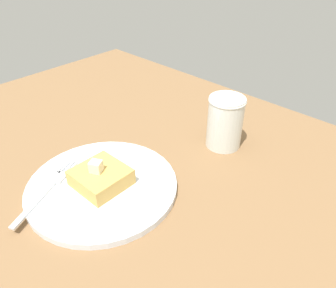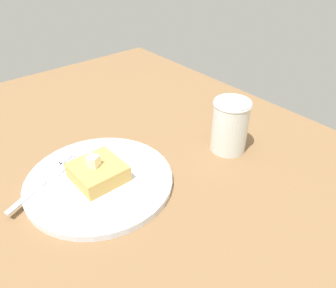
# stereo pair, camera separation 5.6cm
# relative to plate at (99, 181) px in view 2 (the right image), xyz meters

# --- Properties ---
(table_surface) EXTENTS (0.97, 0.97, 0.02)m
(table_surface) POSITION_rel_plate_xyz_m (-0.05, -0.02, -0.02)
(table_surface) COLOR brown
(table_surface) RESTS_ON ground
(plate) EXTENTS (0.24, 0.24, 0.01)m
(plate) POSITION_rel_plate_xyz_m (0.00, 0.00, 0.00)
(plate) COLOR white
(plate) RESTS_ON table_surface
(toast_slice_center) EXTENTS (0.08, 0.08, 0.03)m
(toast_slice_center) POSITION_rel_plate_xyz_m (-0.00, -0.00, 0.02)
(toast_slice_center) COLOR gold
(toast_slice_center) RESTS_ON plate
(butter_pat_primary) EXTENTS (0.02, 0.02, 0.02)m
(butter_pat_primary) POSITION_rel_plate_xyz_m (-0.00, -0.00, 0.04)
(butter_pat_primary) COLOR #F7F0C7
(butter_pat_primary) RESTS_ON toast_slice_center
(fork) EXTENTS (0.08, 0.15, 0.00)m
(fork) POSITION_rel_plate_xyz_m (-0.05, -0.06, 0.01)
(fork) COLOR silver
(fork) RESTS_ON plate
(syrup_jar) EXTENTS (0.07, 0.07, 0.10)m
(syrup_jar) POSITION_rel_plate_xyz_m (0.07, 0.24, 0.04)
(syrup_jar) COLOR #58250A
(syrup_jar) RESTS_ON table_surface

